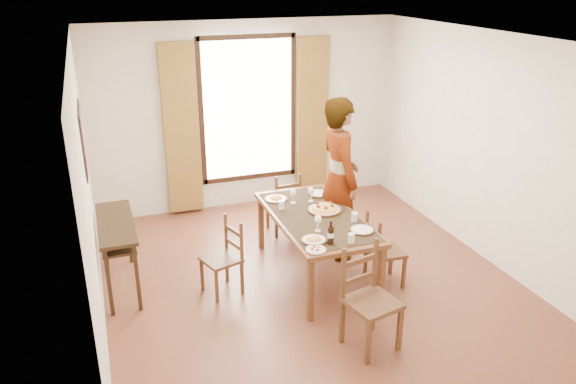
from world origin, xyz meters
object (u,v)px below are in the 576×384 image
object	(u,v)px
console_table	(116,231)
pasta_platter	(324,207)
man	(339,179)
dining_table	(316,221)

from	to	relation	value
console_table	pasta_platter	distance (m)	2.32
console_table	pasta_platter	xyz separation A→B (m)	(2.28, -0.40, 0.12)
console_table	man	world-z (taller)	man
man	pasta_platter	world-z (taller)	man
dining_table	man	distance (m)	0.70
console_table	dining_table	distance (m)	2.20
man	dining_table	bearing A→B (deg)	133.72
dining_table	pasta_platter	bearing A→B (deg)	31.62
dining_table	man	bearing A→B (deg)	42.08
console_table	dining_table	size ratio (longest dim) A/B	0.66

